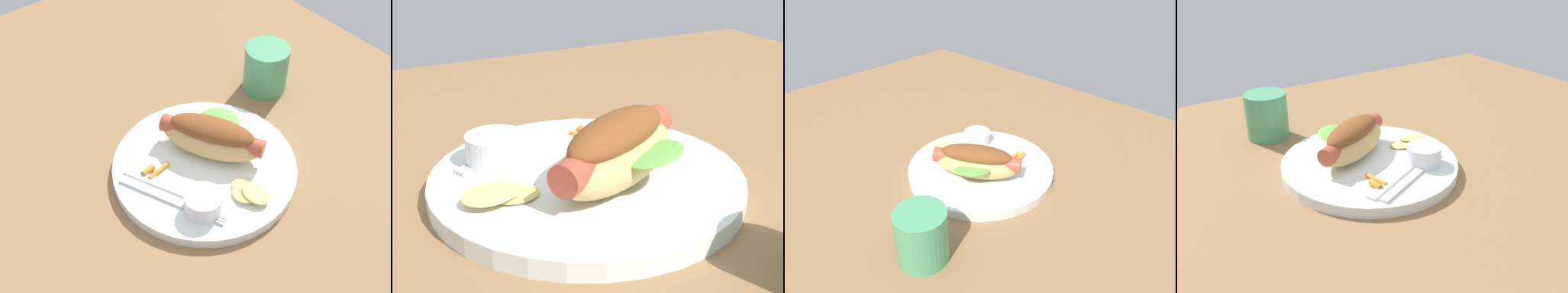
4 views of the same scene
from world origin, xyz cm
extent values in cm
cube|color=olive|center=(0.00, 0.00, -0.90)|extent=(120.00, 90.00, 1.80)
cylinder|color=white|center=(-3.62, 1.54, 0.80)|extent=(26.22, 26.22, 1.60)
ellipsoid|color=tan|center=(-5.02, 4.01, 3.85)|extent=(15.77, 12.57, 4.50)
cylinder|color=#B24733|center=(-5.02, 4.01, 4.64)|extent=(14.56, 9.78, 2.61)
ellipsoid|color=brown|center=(-5.02, 4.01, 5.81)|extent=(13.10, 10.15, 2.82)
ellipsoid|color=#6BB74C|center=(-6.71, 6.82, 4.75)|extent=(7.44, 7.27, 1.40)
cylinder|color=white|center=(2.41, -3.71, 2.96)|extent=(5.06, 5.06, 2.73)
cube|color=silver|center=(-2.82, -6.77, 1.80)|extent=(12.16, 6.14, 0.40)
cube|color=silver|center=(4.67, -4.03, 1.80)|extent=(3.06, 1.54, 0.40)
cube|color=silver|center=(4.49, -3.62, 1.80)|extent=(3.06, 1.54, 0.40)
cube|color=silver|center=(4.31, -3.21, 1.80)|extent=(3.06, 1.54, 0.40)
cube|color=silver|center=(-3.53, -5.12, 1.78)|extent=(12.72, 6.81, 0.36)
ellipsoid|color=#DFC672|center=(3.20, 2.83, 1.85)|extent=(4.05, 3.27, 0.50)
ellipsoid|color=#DFC672|center=(4.22, 2.15, 2.16)|extent=(4.51, 4.23, 1.05)
ellipsoid|color=#DFC672|center=(5.33, 2.97, 2.46)|extent=(4.34, 3.36, 0.94)
cylinder|color=orange|center=(-6.43, -4.39, 1.92)|extent=(1.27, 3.80, 0.64)
cylinder|color=orange|center=(-7.36, -5.60, 2.03)|extent=(1.11, 2.07, 0.87)
camera|label=1|loc=(35.09, -31.68, 58.53)|focal=49.47mm
camera|label=2|loc=(16.97, 39.94, 22.45)|focal=53.11mm
camera|label=3|loc=(-42.57, 42.09, 39.92)|focal=34.28mm
camera|label=4|loc=(-35.70, -47.70, 32.17)|focal=40.70mm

